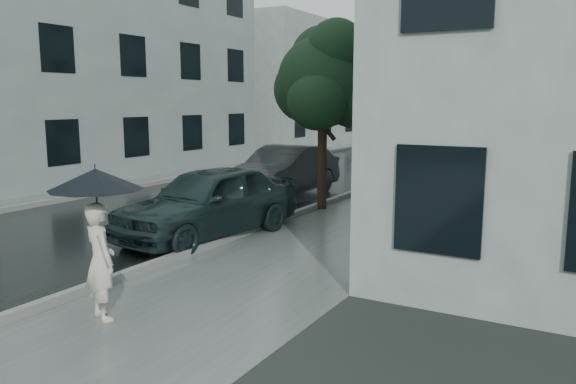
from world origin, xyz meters
The scene contains 14 objects.
ground centered at (0.00, 0.00, 0.00)m, with size 120.00×120.00×0.00m, color black.
sidewalk centered at (0.25, 12.00, 0.00)m, with size 3.50×60.00×0.01m, color slate.
kerb_near centered at (-1.57, 12.00, 0.07)m, with size 0.15×60.00×0.15m, color slate.
asphalt_road centered at (-5.08, 12.00, 0.00)m, with size 6.85×60.00×0.00m, color black.
kerb_far centered at (-8.57, 12.00, 0.07)m, with size 0.15×60.00×0.15m, color slate.
sidewalk_far centered at (-9.50, 12.00, 0.00)m, with size 1.70×60.00×0.01m, color #4C5451.
building_far_a centered at (-13.77, 8.00, 4.75)m, with size 7.02×20.00×9.50m.
building_far_b centered at (-13.77, 30.00, 4.00)m, with size 7.02×18.00×8.00m.
pedestrian centered at (-0.57, -1.00, 0.81)m, with size 0.59×0.39×1.61m, color beige.
umbrella centered at (-0.57, -1.00, 1.93)m, with size 1.46×1.46×1.18m.
street_tree centered at (-1.45, 7.69, 3.49)m, with size 3.20×2.90×5.05m.
lamp_post centered at (-1.60, 11.83, 2.87)m, with size 0.82×0.47×5.02m.
car_near centered at (-2.20, 3.53, 0.78)m, with size 1.83×4.56×1.55m, color #182929.
car_far centered at (-3.39, 8.94, 0.78)m, with size 1.64×4.71×1.55m, color #25272B.
Camera 1 is at (5.22, -6.11, 2.94)m, focal length 35.00 mm.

